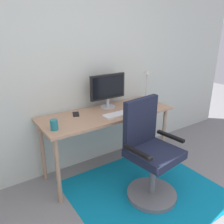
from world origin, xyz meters
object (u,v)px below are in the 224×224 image
object	(u,v)px
keyboard	(121,113)
cell_phone	(76,114)
monitor	(108,88)
office_chair	(150,158)
desk	(107,119)
coffee_cup	(54,125)
desk_lamp	(147,80)
computer_mouse	(142,108)

from	to	relation	value
keyboard	cell_phone	distance (m)	0.51
monitor	office_chair	world-z (taller)	monitor
desk	coffee_cup	xyz separation A→B (m)	(-0.68, -0.13, 0.13)
coffee_cup	desk	bearing A→B (deg)	10.66
monitor	office_chair	bearing A→B (deg)	-90.51
keyboard	cell_phone	bearing A→B (deg)	147.40
monitor	keyboard	distance (m)	0.37
monitor	desk_lamp	distance (m)	0.57
coffee_cup	keyboard	bearing A→B (deg)	-0.95
cell_phone	desk_lamp	bearing A→B (deg)	19.61
monitor	cell_phone	bearing A→B (deg)	-177.84
computer_mouse	coffee_cup	xyz separation A→B (m)	(-1.09, 0.01, 0.03)
computer_mouse	cell_phone	xyz separation A→B (m)	(-0.74, 0.27, -0.01)
computer_mouse	desk_lamp	size ratio (longest dim) A/B	0.25
keyboard	office_chair	bearing A→B (deg)	-89.60
desk_lamp	cell_phone	bearing A→B (deg)	177.87
coffee_cup	cell_phone	distance (m)	0.44
computer_mouse	desk_lamp	world-z (taller)	desk_lamp
keyboard	desk_lamp	size ratio (longest dim) A/B	1.02
computer_mouse	cell_phone	bearing A→B (deg)	160.07
monitor	desk	bearing A→B (deg)	-125.91
monitor	coffee_cup	xyz separation A→B (m)	(-0.78, -0.28, -0.19)
computer_mouse	coffee_cup	distance (m)	1.09
monitor	keyboard	world-z (taller)	monitor
computer_mouse	coffee_cup	size ratio (longest dim) A/B	1.03
coffee_cup	desk_lamp	distance (m)	1.38
cell_phone	office_chair	world-z (taller)	office_chair
desk_lamp	office_chair	world-z (taller)	desk_lamp
desk	keyboard	distance (m)	0.19
desk	coffee_cup	size ratio (longest dim) A/B	15.29
desk	cell_phone	xyz separation A→B (m)	(-0.33, 0.13, 0.08)
coffee_cup	cell_phone	xyz separation A→B (m)	(0.35, 0.26, -0.05)
desk	desk_lamp	size ratio (longest dim) A/B	3.69
coffee_cup	computer_mouse	bearing A→B (deg)	-0.47
cell_phone	office_chair	distance (m)	0.93
coffee_cup	office_chair	size ratio (longest dim) A/B	0.10
coffee_cup	office_chair	world-z (taller)	office_chair
computer_mouse	keyboard	bearing A→B (deg)	-179.32
monitor	computer_mouse	world-z (taller)	monitor
desk	computer_mouse	size ratio (longest dim) A/B	14.90
computer_mouse	monitor	bearing A→B (deg)	136.91
computer_mouse	office_chair	xyz separation A→B (m)	(-0.31, -0.49, -0.34)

